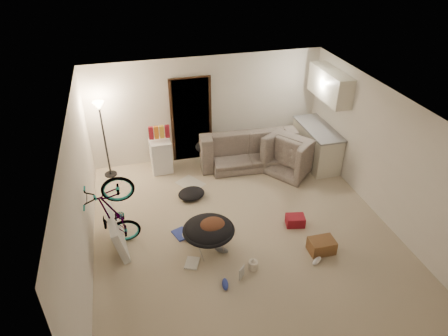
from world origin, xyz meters
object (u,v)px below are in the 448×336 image
object	(u,v)px
bicycle	(116,228)
drink_case_b	(295,221)
tv_box	(117,232)
floor_lamp	(102,124)
drink_case_a	(322,246)
sofa	(246,149)
mini_fridge	(161,156)
juicer	(253,265)
armchair	(294,156)
saucer_chair	(209,234)
kitchen_counter	(316,146)

from	to	relation	value
bicycle	drink_case_b	bearing A→B (deg)	-94.20
bicycle	tv_box	distance (m)	0.08
floor_lamp	bicycle	size ratio (longest dim) A/B	1.14
tv_box	drink_case_a	world-z (taller)	tv_box
sofa	drink_case_a	bearing A→B (deg)	99.66
mini_fridge	juicer	xyz separation A→B (m)	(1.09, -3.53, -0.30)
bicycle	drink_case_a	xyz separation A→B (m)	(3.48, -1.05, -0.29)
mini_fridge	drink_case_a	xyz separation A→B (m)	(2.40, -3.44, -0.26)
sofa	armchair	distance (m)	1.17
mini_fridge	saucer_chair	size ratio (longest dim) A/B	0.86
juicer	drink_case_a	bearing A→B (deg)	4.08
bicycle	saucer_chair	distance (m)	1.64
mini_fridge	floor_lamp	bearing A→B (deg)	172.20
floor_lamp	sofa	distance (m)	3.36
armchair	saucer_chair	world-z (taller)	armchair
drink_case_b	saucer_chair	bearing A→B (deg)	-159.87
bicycle	drink_case_a	size ratio (longest dim) A/B	3.55
kitchen_counter	tv_box	world-z (taller)	kitchen_counter
drink_case_a	juicer	world-z (taller)	drink_case_a
kitchen_counter	saucer_chair	distance (m)	3.95
kitchen_counter	juicer	bearing A→B (deg)	-130.59
saucer_chair	mini_fridge	bearing A→B (deg)	99.26
drink_case_b	juicer	xyz separation A→B (m)	(-1.15, -0.89, -0.01)
kitchen_counter	juicer	size ratio (longest dim) A/B	6.51
floor_lamp	tv_box	xyz separation A→B (m)	(0.10, -2.49, -0.97)
tv_box	drink_case_b	distance (m)	3.34
mini_fridge	kitchen_counter	bearing A→B (deg)	-11.54
saucer_chair	drink_case_a	distance (m)	2.01
mini_fridge	juicer	bearing A→B (deg)	-75.77
tv_box	drink_case_b	world-z (taller)	tv_box
kitchen_counter	sofa	world-z (taller)	kitchen_counter
kitchen_counter	drink_case_b	xyz separation A→B (m)	(-1.41, -2.09, -0.34)
tv_box	drink_case_a	distance (m)	3.64
saucer_chair	drink_case_b	world-z (taller)	saucer_chair
floor_lamp	drink_case_b	size ratio (longest dim) A/B	5.15
tv_box	floor_lamp	bearing A→B (deg)	86.10
kitchen_counter	drink_case_a	xyz separation A→B (m)	(-1.25, -2.89, -0.31)
floor_lamp	drink_case_b	bearing A→B (deg)	-38.74
floor_lamp	kitchen_counter	xyz separation A→B (m)	(4.83, -0.65, -0.87)
tv_box	sofa	bearing A→B (deg)	30.12
mini_fridge	saucer_chair	xyz separation A→B (m)	(0.47, -2.91, -0.01)
mini_fridge	drink_case_a	distance (m)	4.20
armchair	bicycle	distance (m)	4.45
drink_case_a	saucer_chair	bearing A→B (deg)	165.46
bicycle	juicer	world-z (taller)	bicycle
tv_box	drink_case_b	xyz separation A→B (m)	(3.32, -0.26, -0.23)
drink_case_a	drink_case_b	world-z (taller)	drink_case_a
mini_fridge	sofa	bearing A→B (deg)	-5.78
kitchen_counter	saucer_chair	bearing A→B (deg)	-143.43
armchair	drink_case_b	bearing A→B (deg)	121.86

